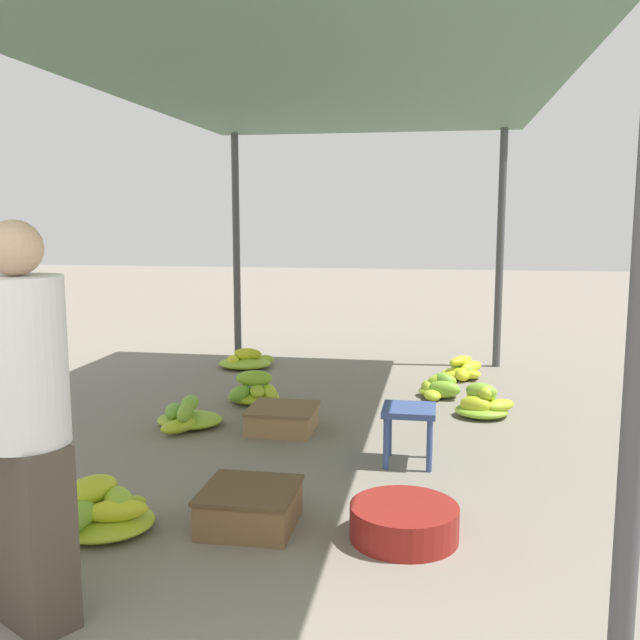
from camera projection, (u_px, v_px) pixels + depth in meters
name	position (u px, v px, depth m)	size (l,w,h in m)	color
canopy_post_back_left	(236.00, 248.00, 7.95)	(0.08, 0.08, 2.50)	#4C4C51
canopy_post_back_right	(500.00, 250.00, 7.47)	(0.08, 0.08, 2.50)	#4C4C51
canopy_tarp	(323.00, 80.00, 4.87)	(3.27, 5.85, 0.04)	#567A60
vendor_foreground	(25.00, 421.00, 2.71)	(0.46, 0.46, 1.58)	#4C4238
stool	(409.00, 418.00, 4.60)	(0.34, 0.34, 0.38)	#384C84
basin_black	(404.00, 522.00, 3.54)	(0.54, 0.54, 0.17)	maroon
banana_pile_left_0	(101.00, 513.00, 3.61)	(0.56, 0.61, 0.28)	#9EC330
banana_pile_left_1	(246.00, 361.00, 7.58)	(0.57, 0.55, 0.20)	yellow
banana_pile_left_2	(186.00, 417.00, 5.40)	(0.50, 0.61, 0.24)	#B5CD2C
banana_pile_left_3	(255.00, 392.00, 6.12)	(0.49, 0.47, 0.28)	#92BF32
banana_pile_right_0	(464.00, 370.00, 7.06)	(0.43, 0.49, 0.22)	#C5D329
banana_pile_right_1	(482.00, 402.00, 5.70)	(0.50, 0.37, 0.28)	#86BA34
banana_pile_right_2	(439.00, 388.00, 6.34)	(0.38, 0.50, 0.22)	#C4D329
crate_near	(283.00, 418.00, 5.35)	(0.50, 0.50, 0.18)	#9E7A4C
crate_mid	(250.00, 507.00, 3.68)	(0.48, 0.48, 0.21)	brown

